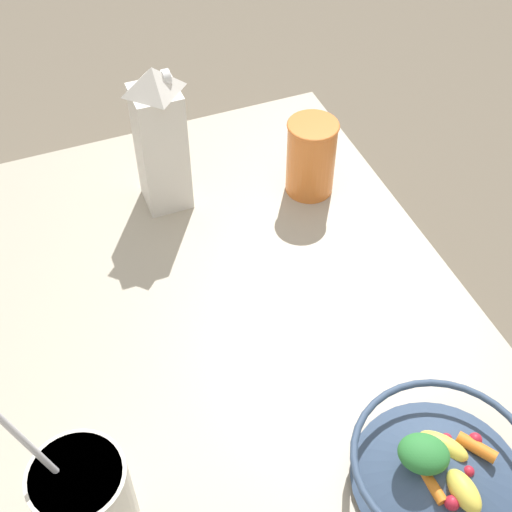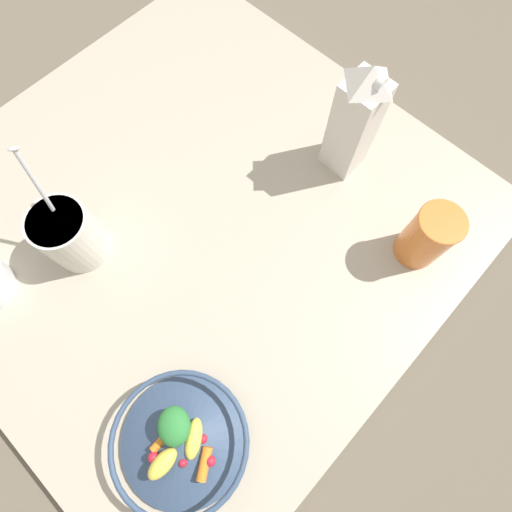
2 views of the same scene
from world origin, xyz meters
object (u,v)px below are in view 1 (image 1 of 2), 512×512
Objects in this scene: milk_carton at (160,138)px; drinking_cup at (311,156)px; fruit_bowl at (442,468)px; yogurt_tub at (84,498)px.

drinking_cup is (-0.07, -0.25, -0.06)m from milk_carton.
milk_carton reaches higher than fruit_bowl.
yogurt_tub is 0.70m from drinking_cup.
fruit_bowl is 0.44m from yogurt_tub.
yogurt_tub is (0.11, 0.43, 0.04)m from fruit_bowl.
milk_carton is 1.89× the size of drinking_cup.
milk_carton reaches higher than drinking_cup.
yogurt_tub is at bearing 154.73° from milk_carton.
milk_carton is (0.65, 0.17, 0.10)m from fruit_bowl.
drinking_cup is at bearing -8.09° from fruit_bowl.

